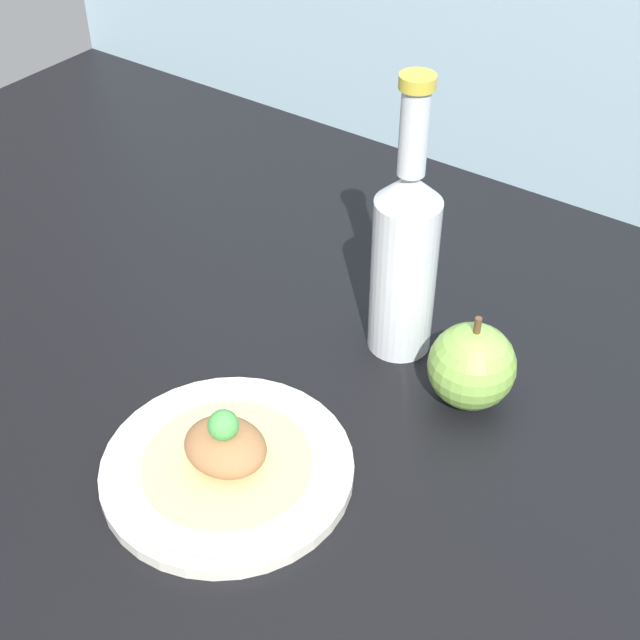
% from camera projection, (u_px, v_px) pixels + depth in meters
% --- Properties ---
extents(ground_plane, '(1.80, 1.10, 0.04)m').
position_uv_depth(ground_plane, '(356.00, 465.00, 0.84)').
color(ground_plane, black).
extents(plate, '(0.23, 0.23, 0.02)m').
position_uv_depth(plate, '(227.00, 467.00, 0.80)').
color(plate, silver).
rests_on(plate, ground_plane).
extents(plated_food, '(0.15, 0.15, 0.06)m').
position_uv_depth(plated_food, '(226.00, 450.00, 0.79)').
color(plated_food, '#D6BC7F').
rests_on(plated_food, plate).
extents(cider_bottle, '(0.07, 0.07, 0.30)m').
position_uv_depth(cider_bottle, '(405.00, 255.00, 0.87)').
color(cider_bottle, silver).
rests_on(cider_bottle, ground_plane).
extents(apple, '(0.09, 0.09, 0.10)m').
position_uv_depth(apple, '(472.00, 366.00, 0.85)').
color(apple, '#84B74C').
rests_on(apple, ground_plane).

